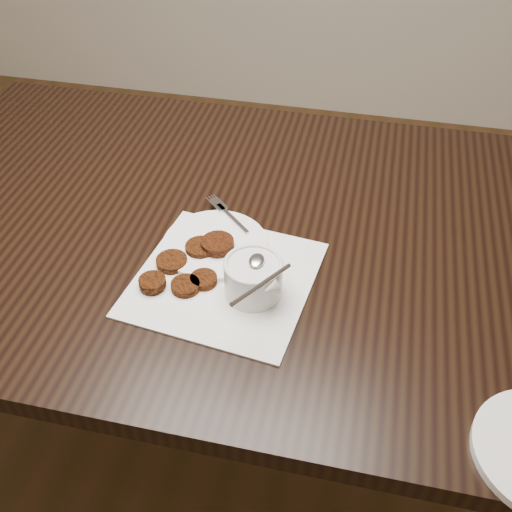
{
  "coord_description": "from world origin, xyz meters",
  "views": [
    {
      "loc": [
        0.32,
        -0.83,
        1.51
      ],
      "look_at": [
        0.15,
        -0.06,
        0.8
      ],
      "focal_mm": 41.69,
      "sensor_mm": 36.0,
      "label": 1
    }
  ],
  "objects_px": {
    "napkin": "(225,279)",
    "plate_with_patty": "(215,242)",
    "sauce_ramekin": "(253,263)",
    "table": "(231,341)"
  },
  "relations": [
    {
      "from": "sauce_ramekin",
      "to": "plate_with_patty",
      "type": "relative_size",
      "value": 0.69
    },
    {
      "from": "sauce_ramekin",
      "to": "table",
      "type": "bearing_deg",
      "value": 118.51
    },
    {
      "from": "napkin",
      "to": "plate_with_patty",
      "type": "xyz_separation_m",
      "value": [
        -0.04,
        0.08,
        0.01
      ]
    },
    {
      "from": "table",
      "to": "napkin",
      "type": "height_order",
      "value": "napkin"
    },
    {
      "from": "napkin",
      "to": "plate_with_patty",
      "type": "distance_m",
      "value": 0.09
    },
    {
      "from": "napkin",
      "to": "plate_with_patty",
      "type": "height_order",
      "value": "plate_with_patty"
    },
    {
      "from": "table",
      "to": "napkin",
      "type": "distance_m",
      "value": 0.41
    },
    {
      "from": "napkin",
      "to": "sauce_ramekin",
      "type": "relative_size",
      "value": 2.22
    },
    {
      "from": "sauce_ramekin",
      "to": "plate_with_patty",
      "type": "xyz_separation_m",
      "value": [
        -0.1,
        0.11,
        -0.06
      ]
    },
    {
      "from": "plate_with_patty",
      "to": "table",
      "type": "bearing_deg",
      "value": 90.46
    }
  ]
}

